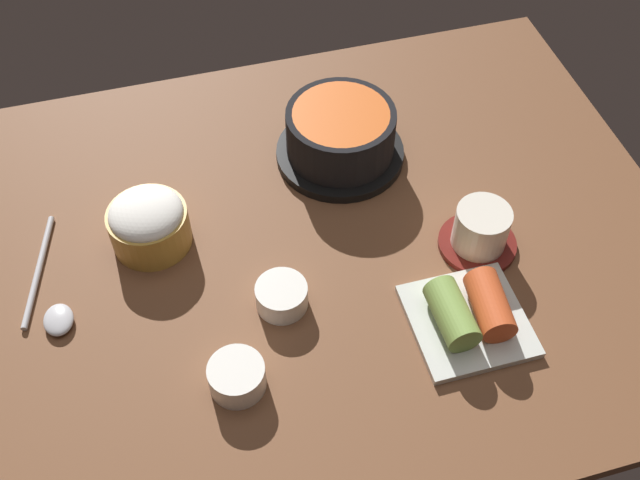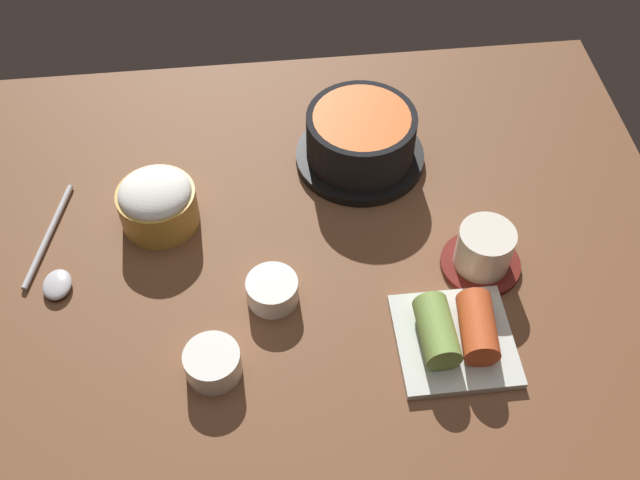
# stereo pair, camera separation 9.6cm
# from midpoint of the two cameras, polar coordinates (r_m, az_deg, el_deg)

# --- Properties ---
(dining_table) EXTENTS (1.00, 0.76, 0.02)m
(dining_table) POSITION_cam_midpoint_polar(r_m,az_deg,el_deg) (1.00, 1.48, -0.80)
(dining_table) COLOR brown
(dining_table) RESTS_ON ground
(stone_pot) EXTENTS (0.18, 0.18, 0.08)m
(stone_pot) POSITION_cam_midpoint_polar(r_m,az_deg,el_deg) (1.07, 5.65, 7.39)
(stone_pot) COLOR black
(stone_pot) RESTS_ON dining_table
(rice_bowl) EXTENTS (0.10, 0.10, 0.07)m
(rice_bowl) POSITION_cam_midpoint_polar(r_m,az_deg,el_deg) (1.00, -9.46, 2.65)
(rice_bowl) COLOR #B78C38
(rice_bowl) RESTS_ON dining_table
(tea_cup_with_saucer) EXTENTS (0.10, 0.10, 0.07)m
(tea_cup_with_saucer) POSITION_cam_midpoint_polar(r_m,az_deg,el_deg) (0.98, 14.93, -0.98)
(tea_cup_with_saucer) COLOR maroon
(tea_cup_with_saucer) RESTS_ON dining_table
(banchan_cup_center) EXTENTS (0.06, 0.06, 0.03)m
(banchan_cup_center) POSITION_cam_midpoint_polar(r_m,az_deg,el_deg) (0.93, -0.65, -3.94)
(banchan_cup_center) COLOR white
(banchan_cup_center) RESTS_ON dining_table
(kimchi_plate) EXTENTS (0.14, 0.14, 0.05)m
(kimchi_plate) POSITION_cam_midpoint_polar(r_m,az_deg,el_deg) (0.92, 13.16, -7.03)
(kimchi_plate) COLOR silver
(kimchi_plate) RESTS_ON dining_table
(side_bowl_near) EXTENTS (0.07, 0.07, 0.04)m
(side_bowl_near) POSITION_cam_midpoint_polar(r_m,az_deg,el_deg) (0.88, -4.93, -9.36)
(side_bowl_near) COLOR white
(side_bowl_near) RESTS_ON dining_table
(spoon) EXTENTS (0.06, 0.19, 0.01)m
(spoon) POSITION_cam_midpoint_polar(r_m,az_deg,el_deg) (1.01, -16.76, -2.12)
(spoon) COLOR #B7B7BC
(spoon) RESTS_ON dining_table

